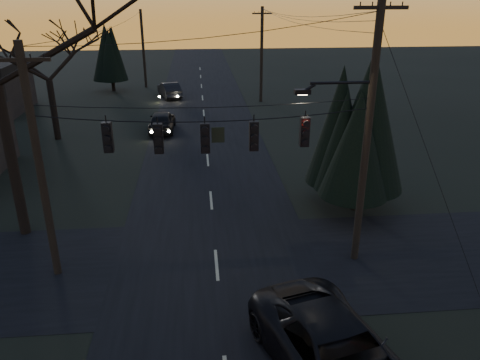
{
  "coord_description": "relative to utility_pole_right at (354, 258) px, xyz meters",
  "views": [
    {
      "loc": [
        -0.53,
        -5.58,
        9.98
      ],
      "look_at": [
        0.85,
        9.26,
        3.85
      ],
      "focal_mm": 35.0,
      "sensor_mm": 36.0,
      "label": 1
    }
  ],
  "objects": [
    {
      "name": "main_road",
      "position": [
        -5.5,
        10.0,
        0.01
      ],
      "size": [
        8.0,
        120.0,
        0.02
      ],
      "primitive_type": "cube",
      "color": "black",
      "rests_on": "ground"
    },
    {
      "name": "cross_road",
      "position": [
        -5.5,
        0.0,
        0.01
      ],
      "size": [
        60.0,
        7.0,
        0.02
      ],
      "primitive_type": "cube",
      "color": "black",
      "rests_on": "ground"
    },
    {
      "name": "utility_pole_right",
      "position": [
        0.0,
        0.0,
        0.0
      ],
      "size": [
        5.0,
        0.3,
        10.0
      ],
      "primitive_type": null,
      "color": "black",
      "rests_on": "ground"
    },
    {
      "name": "utility_pole_left",
      "position": [
        -11.5,
        0.0,
        0.0
      ],
      "size": [
        1.8,
        0.3,
        8.5
      ],
      "primitive_type": null,
      "color": "black",
      "rests_on": "ground"
    },
    {
      "name": "utility_pole_far_r",
      "position": [
        0.0,
        28.0,
        0.0
      ],
      "size": [
        1.8,
        0.3,
        8.5
      ],
      "primitive_type": null,
      "color": "black",
      "rests_on": "ground"
    },
    {
      "name": "utility_pole_far_l",
      "position": [
        -11.5,
        36.0,
        0.0
      ],
      "size": [
        0.3,
        0.3,
        8.0
      ],
      "primitive_type": null,
      "color": "black",
      "rests_on": "ground"
    },
    {
      "name": "span_signal_assembly",
      "position": [
        -5.74,
        0.0,
        5.24
      ],
      "size": [
        11.5,
        0.44,
        1.59
      ],
      "color": "black",
      "rests_on": "ground"
    },
    {
      "name": "evergreen_right",
      "position": [
        1.39,
        4.4,
        4.32
      ],
      "size": [
        3.98,
        3.98,
        7.46
      ],
      "color": "black",
      "rests_on": "ground"
    },
    {
      "name": "bare_tree_dist",
      "position": [
        -16.03,
        17.5,
        5.82
      ],
      "size": [
        6.13,
        6.13,
        8.33
      ],
      "color": "black",
      "rests_on": "ground"
    },
    {
      "name": "evergreen_dist",
      "position": [
        -14.69,
        34.26,
        3.55
      ],
      "size": [
        3.36,
        3.36,
        5.92
      ],
      "color": "black",
      "rests_on": "ground"
    },
    {
      "name": "suv_near",
      "position": [
        -2.55,
        -6.1,
        0.88
      ],
      "size": [
        4.51,
        6.89,
        1.76
      ],
      "primitive_type": "imported",
      "rotation": [
        0.0,
        0.0,
        0.27
      ],
      "color": "black",
      "rests_on": "ground"
    },
    {
      "name": "sedan_oncoming_a",
      "position": [
        -8.7,
        18.77,
        0.77
      ],
      "size": [
        1.97,
        4.56,
        1.53
      ],
      "primitive_type": "imported",
      "rotation": [
        0.0,
        0.0,
        3.11
      ],
      "color": "black",
      "rests_on": "ground"
    },
    {
      "name": "sedan_oncoming_b",
      "position": [
        -8.7,
        30.57,
        0.74
      ],
      "size": [
        2.7,
        4.74,
        1.48
      ],
      "primitive_type": "imported",
      "rotation": [
        0.0,
        0.0,
        3.41
      ],
      "color": "black",
      "rests_on": "ground"
    }
  ]
}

